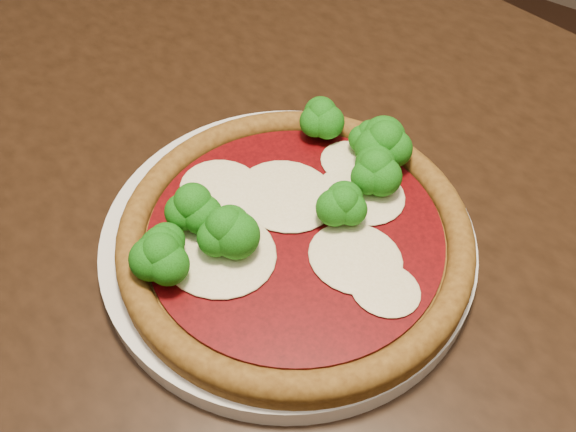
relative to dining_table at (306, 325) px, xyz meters
The scene contains 3 objects.
dining_table is the anchor object (origin of this frame).
plate 0.11m from the dining_table, behind, with size 0.29×0.29×0.02m, color silver.
pizza 0.13m from the dining_table, behind, with size 0.27×0.27×0.06m.
Camera 1 is at (0.08, -0.04, 1.16)m, focal length 40.00 mm.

